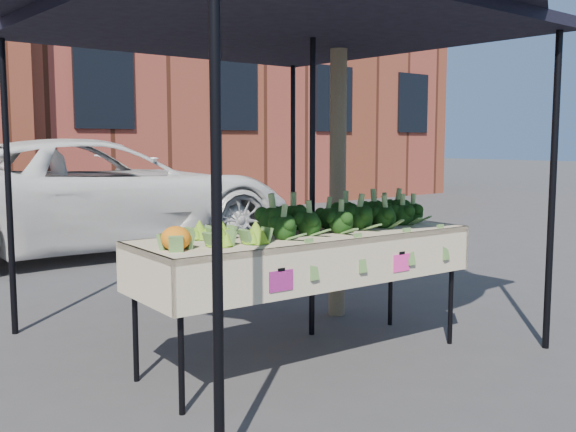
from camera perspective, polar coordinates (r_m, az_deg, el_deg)
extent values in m
plane|color=#37373A|center=(4.84, 0.48, -11.90)|extent=(90.00, 90.00, 0.00)
cube|color=beige|center=(4.62, 1.60, -7.01)|extent=(2.45, 0.97, 0.90)
cube|color=#F22D8C|center=(3.95, 0.07, -5.62)|extent=(0.17, 0.01, 0.12)
cube|color=#F72E9D|center=(4.64, 9.64, -3.87)|extent=(0.17, 0.01, 0.12)
ellipsoid|color=black|center=(4.80, 4.91, 0.38)|extent=(1.58, 0.55, 0.24)
ellipsoid|color=#7FBA26|center=(4.15, -5.60, -0.99)|extent=(0.41, 0.55, 0.18)
ellipsoid|color=orange|center=(3.87, -9.61, -1.71)|extent=(0.18, 0.18, 0.16)
imported|color=white|center=(9.64, -16.57, 13.80)|extent=(1.74, 2.69, 5.60)
cube|color=brown|center=(19.05, -8.10, 14.64)|extent=(12.00, 8.00, 8.50)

